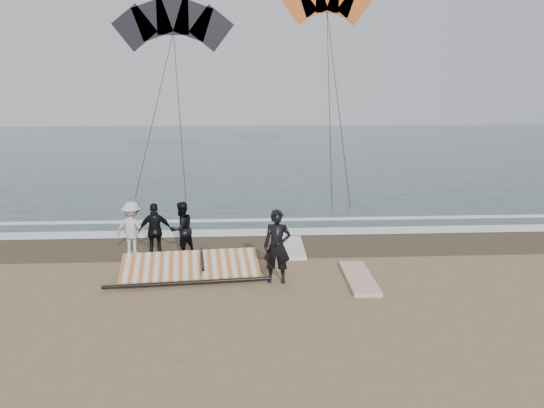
{
  "coord_description": "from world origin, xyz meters",
  "views": [
    {
      "loc": [
        -0.55,
        -11.0,
        4.62
      ],
      "look_at": [
        0.28,
        3.0,
        1.6
      ],
      "focal_mm": 35.0,
      "sensor_mm": 36.0,
      "label": 1
    }
  ],
  "objects_px": {
    "board_cream": "(294,247)",
    "sail_rig": "(189,267)",
    "board_white": "(359,278)",
    "man_main": "(277,246)"
  },
  "relations": [
    {
      "from": "board_white",
      "to": "sail_rig",
      "type": "relative_size",
      "value": 0.59
    },
    {
      "from": "sail_rig",
      "to": "board_cream",
      "type": "bearing_deg",
      "value": 35.19
    },
    {
      "from": "board_cream",
      "to": "sail_rig",
      "type": "relative_size",
      "value": 0.55
    },
    {
      "from": "man_main",
      "to": "sail_rig",
      "type": "xyz_separation_m",
      "value": [
        -2.22,
        0.69,
        -0.72
      ]
    },
    {
      "from": "board_white",
      "to": "board_cream",
      "type": "bearing_deg",
      "value": 118.77
    },
    {
      "from": "man_main",
      "to": "sail_rig",
      "type": "height_order",
      "value": "man_main"
    },
    {
      "from": "board_cream",
      "to": "sail_rig",
      "type": "height_order",
      "value": "sail_rig"
    },
    {
      "from": "man_main",
      "to": "sail_rig",
      "type": "relative_size",
      "value": 0.46
    },
    {
      "from": "board_white",
      "to": "board_cream",
      "type": "relative_size",
      "value": 1.07
    },
    {
      "from": "man_main",
      "to": "board_cream",
      "type": "height_order",
      "value": "man_main"
    }
  ]
}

